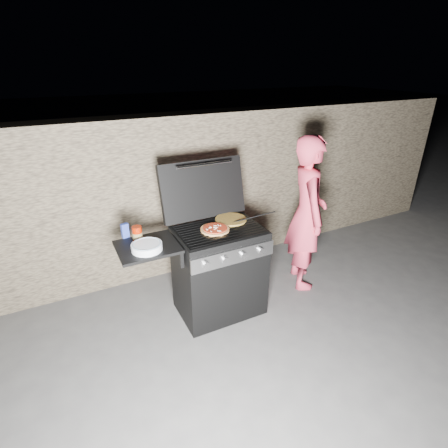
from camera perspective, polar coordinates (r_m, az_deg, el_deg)
name	(u,v)px	position (r m, az deg, el deg)	size (l,w,h in m)	color
ground	(220,308)	(3.69, -0.72, -13.62)	(50.00, 50.00, 0.00)	#424242
stone_wall	(180,194)	(4.09, -7.26, 4.86)	(8.00, 0.35, 1.80)	#796B51
gas_grill	(196,277)	(3.34, -4.67, -8.70)	(1.34, 0.79, 0.91)	black
pizza_topped	(215,229)	(3.16, -1.48, -0.79)	(0.26, 0.26, 0.03)	#E29348
pizza_plain	(231,219)	(3.36, 1.13, 0.77)	(0.30, 0.30, 0.02)	gold
sauce_jar	(137,233)	(3.08, -13.98, -1.49)	(0.08, 0.08, 0.13)	#921701
blue_carton	(125,231)	(3.15, -15.85, -1.05)	(0.06, 0.03, 0.13)	navy
plate_stack	(147,247)	(2.92, -12.49, -3.66)	(0.25, 0.25, 0.06)	white
person	(307,214)	(3.80, 13.35, 1.59)	(0.61, 0.40, 1.67)	#E73F5A
tongs	(253,217)	(3.33, 4.77, 1.11)	(0.01, 0.01, 0.44)	black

